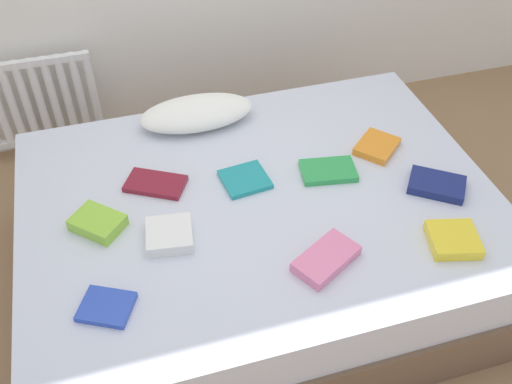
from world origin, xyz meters
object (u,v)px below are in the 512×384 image
(textbook_lime, at_px, (98,223))
(textbook_white, at_px, (169,235))
(bed, at_px, (259,237))
(textbook_navy, at_px, (437,185))
(radiator, at_px, (40,102))
(textbook_yellow, at_px, (453,240))
(textbook_teal, at_px, (245,179))
(pillow, at_px, (197,113))
(textbook_blue, at_px, (106,307))
(textbook_maroon, at_px, (156,184))
(textbook_pink, at_px, (326,259))
(textbook_green, at_px, (328,171))
(textbook_orange, at_px, (377,146))

(textbook_lime, distance_m, textbook_white, 0.30)
(bed, relative_size, textbook_navy, 8.78)
(radiator, bearing_deg, textbook_yellow, -47.44)
(textbook_teal, distance_m, textbook_navy, 0.81)
(pillow, bearing_deg, textbook_blue, -118.63)
(radiator, xyz_separation_m, textbook_lime, (0.23, -1.19, 0.17))
(bed, relative_size, textbook_maroon, 8.12)
(textbook_pink, distance_m, textbook_blue, 0.80)
(bed, distance_m, textbook_lime, 0.71)
(textbook_maroon, height_order, textbook_green, textbook_green)
(pillow, xyz_separation_m, textbook_teal, (0.11, -0.47, -0.05))
(textbook_navy, xyz_separation_m, textbook_pink, (-0.60, -0.25, 0.00))
(radiator, bearing_deg, textbook_lime, -78.86)
(textbook_navy, distance_m, textbook_yellow, 0.31)
(radiator, distance_m, textbook_maroon, 1.13)
(textbook_maroon, height_order, textbook_lime, textbook_lime)
(pillow, relative_size, textbook_navy, 2.38)
(textbook_white, bearing_deg, textbook_teal, 41.03)
(radiator, height_order, textbook_maroon, radiator)
(radiator, bearing_deg, textbook_maroon, -64.26)
(textbook_navy, relative_size, textbook_blue, 1.30)
(textbook_orange, relative_size, textbook_pink, 0.77)
(textbook_maroon, bearing_deg, radiator, 144.91)
(radiator, bearing_deg, textbook_navy, -40.02)
(radiator, xyz_separation_m, textbook_orange, (1.49, -1.05, 0.16))
(textbook_green, bearing_deg, textbook_navy, -19.32)
(textbook_maroon, distance_m, textbook_pink, 0.80)
(textbook_white, distance_m, textbook_green, 0.75)
(pillow, distance_m, textbook_navy, 1.14)
(bed, relative_size, textbook_green, 8.53)
(textbook_navy, relative_size, textbook_pink, 0.91)
(textbook_pink, xyz_separation_m, textbook_yellow, (0.50, -0.05, 0.00))
(textbook_orange, bearing_deg, textbook_navy, -109.12)
(radiator, distance_m, textbook_teal, 1.40)
(textbook_navy, height_order, textbook_pink, textbook_pink)
(textbook_maroon, relative_size, textbook_lime, 1.28)
(radiator, xyz_separation_m, pillow, (0.75, -0.62, 0.20))
(textbook_white, xyz_separation_m, textbook_yellow, (1.03, -0.33, -0.00))
(textbook_orange, bearing_deg, radiator, 103.17)
(textbook_lime, bearing_deg, textbook_navy, 36.52)
(textbook_green, bearing_deg, bed, -160.91)
(textbook_blue, xyz_separation_m, textbook_yellow, (1.30, -0.07, 0.01))
(textbook_navy, xyz_separation_m, textbook_green, (-0.40, 0.22, -0.01))
(bed, distance_m, textbook_pink, 0.51)
(textbook_maroon, xyz_separation_m, textbook_lime, (-0.25, -0.18, 0.01))
(pillow, relative_size, textbook_orange, 2.82)
(textbook_orange, height_order, textbook_pink, textbook_pink)
(textbook_teal, relative_size, textbook_pink, 0.76)
(textbook_orange, bearing_deg, textbook_teal, 141.96)
(bed, xyz_separation_m, textbook_yellow, (0.63, -0.46, 0.28))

